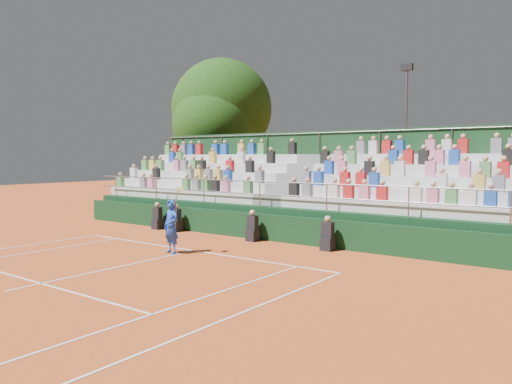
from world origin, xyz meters
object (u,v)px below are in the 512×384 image
Objects in this scene: tree_west at (215,125)px; floodlight_mast at (406,128)px; tennis_player at (171,226)px; tree_east at (222,109)px.

floodlight_mast is at bearing 6.67° from tree_west.
tree_west is (-9.54, 13.02, 4.32)m from tennis_player.
tree_east reaches higher than tennis_player.
tree_west reaches higher than tennis_player.
floodlight_mast is (2.50, 14.43, 3.77)m from tennis_player.
tennis_player is 16.71m from tree_west.
floodlight_mast is (12.04, 1.41, -0.55)m from tree_west.
tennis_player is at bearing -99.83° from floodlight_mast.
tree_east is at bearing -178.09° from floodlight_mast.
tree_west is at bearing -73.36° from tree_east.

